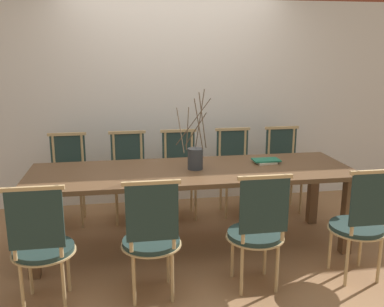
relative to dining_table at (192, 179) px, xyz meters
name	(u,v)px	position (x,y,z in m)	size (l,w,h in m)	color
ground_plane	(192,246)	(0.00, 0.00, -0.67)	(16.00, 16.00, 0.00)	#9E7047
wall_rear	(173,68)	(0.00, 1.34, 0.93)	(12.00, 0.06, 3.20)	silver
dining_table	(192,179)	(0.00, 0.00, 0.00)	(2.92, 0.92, 0.75)	brown
chair_near_leftend	(42,243)	(-1.19, -0.80, -0.17)	(0.45, 0.45, 0.95)	#233833
chair_near_left	(151,236)	(-0.43, -0.80, -0.17)	(0.45, 0.45, 0.95)	#233833
chair_near_center	(257,229)	(0.37, -0.80, -0.17)	(0.45, 0.45, 0.95)	#233833
chair_near_right	(361,221)	(1.21, -0.80, -0.17)	(0.45, 0.45, 0.95)	#233833
chair_far_leftend	(68,177)	(-1.20, 0.80, -0.17)	(0.45, 0.45, 0.95)	#233833
chair_far_left	(129,175)	(-0.56, 0.80, -0.17)	(0.45, 0.45, 0.95)	#233833
chair_far_center	(180,172)	(0.00, 0.80, -0.17)	(0.45, 0.45, 0.95)	#233833
chair_far_right	(235,170)	(0.62, 0.80, -0.17)	(0.45, 0.45, 0.95)	#233833
chair_far_rightend	(284,168)	(1.20, 0.80, -0.17)	(0.45, 0.45, 0.95)	#233833
vase_centerpiece	(195,157)	(0.03, 0.02, 0.20)	(0.33, 0.33, 0.72)	#33383D
book_stack	(266,161)	(0.74, 0.12, 0.11)	(0.26, 0.18, 0.03)	beige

